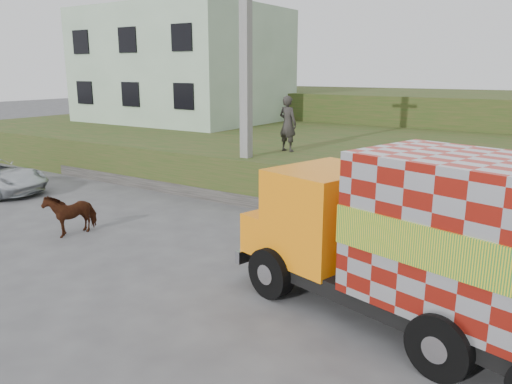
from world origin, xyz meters
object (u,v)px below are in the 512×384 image
Objects in this scene: cargo_truck at (436,244)px; cow at (71,213)px; utility_pole at (246,77)px; pedestrian at (288,124)px.

cow is (-9.46, 0.08, -1.01)m from cargo_truck.
pedestrian is (0.49, 1.84, -1.61)m from utility_pole.
pedestrian is (2.55, 7.14, 1.90)m from cow.
cow is at bearing 79.36° from pedestrian.
cargo_truck is at bearing -36.03° from utility_pole.
cow is (-2.07, -5.30, -3.52)m from utility_pole.
pedestrian is at bearing 75.19° from utility_pole.
pedestrian reaches higher than cargo_truck.
cargo_truck is at bearing 6.95° from cow.
cow is at bearing -111.33° from utility_pole.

